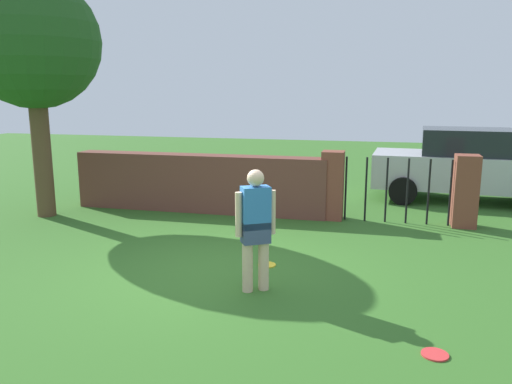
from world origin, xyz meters
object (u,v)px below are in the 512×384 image
Objects in this scene: person at (256,225)px; frisbee_yellow at (267,265)px; tree at (33,44)px; car at (465,165)px; frisbee_red at (435,354)px.

frisbee_yellow is at bearing -116.97° from person.
frisbee_yellow is (5.20, -1.93, -3.50)m from tree.
tree is 1.13× the size of car.
car is (8.76, 3.64, -2.64)m from tree.
person reaches higher than frisbee_yellow.
frisbee_red is (2.15, -1.21, -0.89)m from person.
frisbee_yellow is at bearing -20.39° from tree.
tree is 18.06× the size of frisbee_yellow.
tree reaches higher than person.
frisbee_red is at bearing 83.84° from car.
tree is 3.01× the size of person.
person is (5.27, -2.91, -2.61)m from tree.
person is 7.43m from car.
car is at bearing 22.56° from tree.
tree is at bearing 150.94° from frisbee_red.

